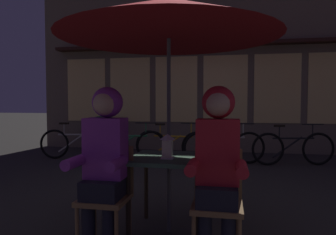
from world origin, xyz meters
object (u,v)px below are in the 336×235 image
(person_left_hooded, at_px, (105,151))
(bicycle_fifth, at_px, (293,148))
(person_right_hooded, at_px, (218,155))
(bicycle_nearest, at_px, (77,143))
(lantern, at_px, (168,146))
(bicycle_second, at_px, (128,145))
(patio_umbrella, at_px, (169,18))
(bicycle_fourth, at_px, (224,147))
(chair_left, at_px, (108,190))
(bicycle_third, at_px, (173,146))
(chair_right, at_px, (218,196))
(cafe_table, at_px, (169,167))
(potted_plant, at_px, (100,131))

(person_left_hooded, height_order, bicycle_fifth, person_left_hooded)
(person_right_hooded, height_order, bicycle_nearest, person_right_hooded)
(lantern, relative_size, bicycle_second, 0.14)
(patio_umbrella, relative_size, bicycle_fifth, 1.40)
(person_left_hooded, height_order, bicycle_second, person_left_hooded)
(bicycle_second, bearing_deg, bicycle_fourth, 3.85)
(person_right_hooded, bearing_deg, bicycle_second, 117.88)
(lantern, height_order, chair_left, lantern)
(bicycle_nearest, relative_size, bicycle_third, 0.99)
(lantern, bearing_deg, bicycle_second, 113.91)
(bicycle_third, distance_m, bicycle_fifth, 2.43)
(chair_right, bearing_deg, bicycle_third, 105.25)
(cafe_table, relative_size, patio_umbrella, 0.32)
(cafe_table, height_order, chair_right, chair_right)
(lantern, distance_m, chair_left, 0.67)
(bicycle_third, xyz_separation_m, bicycle_fifth, (2.43, 0.10, 0.00))
(lantern, relative_size, bicycle_nearest, 0.14)
(person_left_hooded, bearing_deg, bicycle_nearest, 120.34)
(bicycle_third, distance_m, potted_plant, 2.20)
(patio_umbrella, relative_size, potted_plant, 2.51)
(chair_left, height_order, chair_right, same)
(chair_left, xyz_separation_m, bicycle_second, (-1.06, 3.77, -0.14))
(chair_left, distance_m, bicycle_second, 3.92)
(cafe_table, height_order, potted_plant, potted_plant)
(lantern, distance_m, bicycle_fourth, 3.70)
(lantern, height_order, bicycle_second, lantern)
(person_right_hooded, bearing_deg, bicycle_fourth, 89.93)
(cafe_table, distance_m, bicycle_fifth, 4.08)
(person_right_hooded, xyz_separation_m, bicycle_fifth, (1.37, 4.05, -0.50))
(bicycle_fifth, bearing_deg, bicycle_fourth, -176.28)
(lantern, height_order, potted_plant, lantern)
(cafe_table, bearing_deg, potted_plant, 120.55)
(patio_umbrella, height_order, lantern, patio_umbrella)
(chair_right, bearing_deg, chair_left, 180.00)
(lantern, relative_size, chair_right, 0.27)
(person_left_hooded, xyz_separation_m, bicycle_second, (-1.06, 3.83, -0.50))
(person_right_hooded, height_order, potted_plant, person_right_hooded)
(bicycle_third, bearing_deg, bicycle_nearest, -178.06)
(bicycle_third, height_order, bicycle_fifth, same)
(lantern, xyz_separation_m, chair_right, (0.47, -0.27, -0.37))
(lantern, xyz_separation_m, person_left_hooded, (-0.49, -0.33, -0.01))
(chair_left, distance_m, bicycle_fourth, 4.03)
(lantern, distance_m, person_right_hooded, 0.57)
(patio_umbrella, xyz_separation_m, person_right_hooded, (0.48, -0.43, -1.21))
(person_right_hooded, relative_size, bicycle_fifth, 0.85)
(bicycle_fifth, bearing_deg, person_left_hooded, -119.86)
(person_right_hooded, bearing_deg, chair_left, 176.61)
(person_left_hooded, relative_size, bicycle_fourth, 0.84)
(bicycle_second, bearing_deg, bicycle_nearest, 177.57)
(lantern, distance_m, bicycle_fifth, 4.19)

